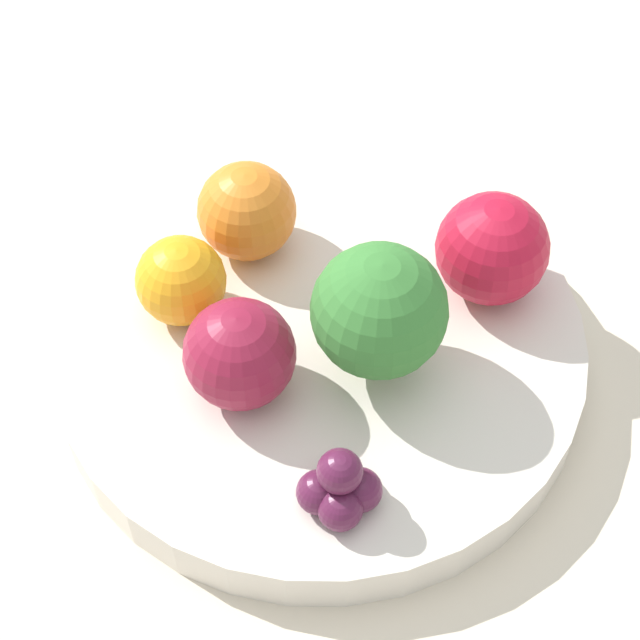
% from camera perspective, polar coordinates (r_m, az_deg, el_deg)
% --- Properties ---
extents(ground_plane, '(6.00, 6.00, 0.00)m').
position_cam_1_polar(ground_plane, '(0.54, 0.00, -3.60)').
color(ground_plane, gray).
extents(table_surface, '(1.20, 1.20, 0.02)m').
position_cam_1_polar(table_surface, '(0.54, 0.00, -2.99)').
color(table_surface, beige).
rests_on(table_surface, ground_plane).
extents(bowl, '(0.25, 0.25, 0.03)m').
position_cam_1_polar(bowl, '(0.52, 0.00, -1.55)').
color(bowl, silver).
rests_on(bowl, table_surface).
extents(broccoli, '(0.06, 0.06, 0.07)m').
position_cam_1_polar(broccoli, '(0.47, 3.17, 0.44)').
color(broccoli, '#99C17A').
rests_on(broccoli, bowl).
extents(apple_red, '(0.05, 0.05, 0.05)m').
position_cam_1_polar(apple_red, '(0.47, -4.31, -1.81)').
color(apple_red, maroon).
rests_on(apple_red, bowl).
extents(apple_green, '(0.05, 0.05, 0.05)m').
position_cam_1_polar(apple_green, '(0.51, 9.17, 3.77)').
color(apple_green, '#B7142D').
rests_on(apple_green, bowl).
extents(orange_front, '(0.05, 0.05, 0.05)m').
position_cam_1_polar(orange_front, '(0.53, -3.93, 5.81)').
color(orange_front, orange).
rests_on(orange_front, bowl).
extents(orange_back, '(0.04, 0.04, 0.04)m').
position_cam_1_polar(orange_back, '(0.50, -7.43, 2.10)').
color(orange_back, orange).
rests_on(orange_back, bowl).
extents(grape_cluster, '(0.04, 0.04, 0.03)m').
position_cam_1_polar(grape_cluster, '(0.45, 1.07, -8.89)').
color(grape_cluster, '#511938').
rests_on(grape_cluster, bowl).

